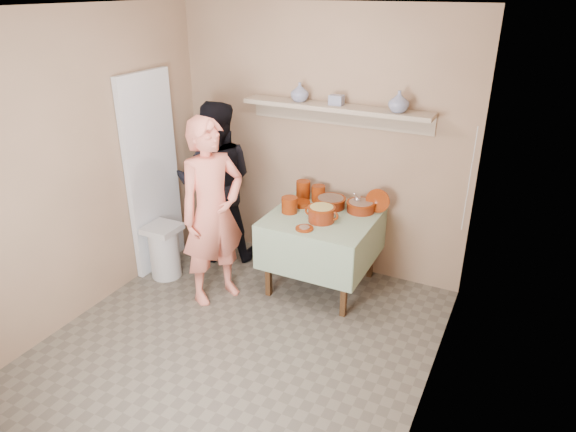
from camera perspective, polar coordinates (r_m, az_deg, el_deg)
The scene contains 22 objects.
ground at distance 4.33m, azimuth -6.43°, elevation -14.92°, with size 3.50×3.50×0.00m, color #60584B.
tile_panel at distance 5.30m, azimuth -14.82°, elevation 4.50°, with size 0.06×0.70×2.00m, color silver.
plate_stack_a at distance 5.13m, azimuth 1.70°, elevation 2.92°, with size 0.14×0.14×0.19m, color #6C1C02.
plate_stack_b at distance 5.09m, azimuth 3.39°, elevation 2.54°, with size 0.13×0.13×0.16m, color #6C1C02.
bowl_stack at distance 4.82m, azimuth 0.17°, elevation 1.24°, with size 0.15×0.15×0.15m, color #6C1C02.
empty_bowl at distance 4.99m, azimuth 1.56°, elevation 1.39°, with size 0.16×0.16×0.05m, color #6C1C02.
propped_lid at distance 4.87m, azimuth 9.93°, elevation 1.67°, with size 0.23×0.23×0.02m, color #6C1C02.
vase_right at distance 4.60m, azimuth 12.22°, elevation 12.32°, with size 0.18×0.18×0.18m, color navy.
vase_left at distance 4.93m, azimuth 1.31°, elevation 13.60°, with size 0.17×0.17×0.18m, color navy.
ceramic_box at distance 4.81m, azimuth 5.40°, elevation 12.70°, with size 0.13×0.09×0.09m, color navy.
person_cook at distance 4.63m, azimuth -8.37°, elevation 0.36°, with size 0.63×0.42×1.74m, color #F27D68.
person_helper at distance 5.39m, azimuth -8.00°, elevation 3.70°, with size 0.82×0.64×1.70m, color black.
room_shell at distance 3.54m, azimuth -7.64°, elevation 5.69°, with size 3.04×3.54×2.62m.
serving_table at distance 4.85m, azimuth 3.85°, elevation -1.21°, with size 0.97×0.97×0.76m.
cazuela_meat_a at distance 4.96m, azimuth 4.75°, elevation 1.63°, with size 0.30×0.30×0.10m.
cazuela_meat_b at distance 4.89m, azimuth 8.09°, elevation 1.14°, with size 0.28×0.28×0.10m.
ladle at distance 4.90m, azimuth 7.73°, elevation 1.83°, with size 0.08×0.26×0.19m.
cazuela_rice at distance 4.65m, azimuth 3.74°, elevation 0.38°, with size 0.33×0.25×0.14m.
front_plate at distance 4.51m, azimuth 1.84°, elevation -1.36°, with size 0.16×0.16×0.03m.
wall_shelf at distance 4.85m, azimuth 5.39°, elevation 11.69°, with size 1.80×0.25×0.21m.
trash_bin at distance 5.32m, azimuth -13.56°, elevation -3.77°, with size 0.32×0.32×0.56m.
electrical_cord at distance 4.52m, azimuth 19.51°, elevation 3.81°, with size 0.01×0.05×0.90m.
Camera 1 is at (1.90, -2.77, 2.74)m, focal length 32.00 mm.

